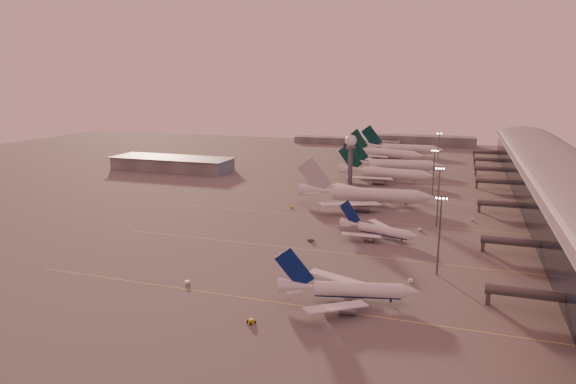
% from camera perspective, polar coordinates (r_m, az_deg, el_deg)
% --- Properties ---
extents(ground, '(700.00, 700.00, 0.00)m').
position_cam_1_polar(ground, '(177.86, -2.93, -6.93)').
color(ground, '#5A5858').
rests_on(ground, ground).
extents(taxiway_markings, '(180.00, 185.25, 0.02)m').
position_cam_1_polar(taxiway_markings, '(222.19, 9.71, -3.16)').
color(taxiway_markings, '#EBE352').
rests_on(taxiway_markings, ground).
extents(terminal, '(57.00, 362.00, 23.04)m').
position_cam_1_polar(terminal, '(274.02, 27.99, 0.75)').
color(terminal, black).
rests_on(terminal, ground).
extents(hangar, '(82.00, 27.00, 8.50)m').
position_cam_1_polar(hangar, '(351.88, -12.74, 3.12)').
color(hangar, slate).
rests_on(hangar, ground).
extents(radar_tower, '(6.40, 6.40, 31.10)m').
position_cam_1_polar(radar_tower, '(284.31, 6.97, 4.60)').
color(radar_tower, '#4F5156').
rests_on(radar_tower, ground).
extents(mast_a, '(3.60, 0.56, 25.00)m').
position_cam_1_polar(mast_a, '(162.23, 16.48, -4.25)').
color(mast_a, '#4F5156').
rests_on(mast_a, ground).
extents(mast_b, '(3.60, 0.56, 25.00)m').
position_cam_1_polar(mast_b, '(215.70, 16.36, -0.20)').
color(mast_b, '#4F5156').
rests_on(mast_b, ground).
extents(mast_c, '(3.60, 0.56, 25.00)m').
position_cam_1_polar(mast_c, '(269.90, 15.87, 2.26)').
color(mast_c, '#4F5156').
rests_on(mast_c, ground).
extents(mast_d, '(3.60, 0.56, 25.00)m').
position_cam_1_polar(mast_d, '(358.97, 16.38, 4.62)').
color(mast_d, '#4F5156').
rests_on(mast_d, ground).
extents(distant_horizon, '(165.00, 37.50, 9.00)m').
position_cam_1_polar(distant_horizon, '(487.80, 11.68, 5.60)').
color(distant_horizon, slate).
rests_on(distant_horizon, ground).
extents(narrowbody_near, '(38.03, 30.00, 15.09)m').
position_cam_1_polar(narrowbody_near, '(140.93, 6.65, -10.96)').
color(narrowbody_near, silver).
rests_on(narrowbody_near, ground).
extents(narrowbody_mid, '(31.95, 25.09, 12.89)m').
position_cam_1_polar(narrowbody_mid, '(197.93, 9.95, -4.31)').
color(narrowbody_mid, silver).
rests_on(narrowbody_mid, ground).
extents(widebody_white, '(64.65, 51.56, 22.76)m').
position_cam_1_polar(widebody_white, '(247.01, 8.59, -0.62)').
color(widebody_white, silver).
rests_on(widebody_white, ground).
extents(greentail_a, '(58.66, 47.09, 21.37)m').
position_cam_1_polar(greentail_a, '(308.81, 10.80, 1.85)').
color(greentail_a, silver).
rests_on(greentail_a, ground).
extents(greentail_b, '(63.14, 50.68, 23.01)m').
position_cam_1_polar(greentail_b, '(338.33, 11.56, 2.77)').
color(greentail_b, silver).
rests_on(greentail_b, ground).
extents(greentail_c, '(58.99, 46.87, 22.22)m').
position_cam_1_polar(greentail_c, '(394.11, 10.75, 4.10)').
color(greentail_c, silver).
rests_on(greentail_c, ground).
extents(greentail_d, '(64.85, 52.38, 23.56)m').
position_cam_1_polar(greentail_d, '(420.47, 12.53, 4.56)').
color(greentail_d, silver).
rests_on(greentail_d, ground).
extents(gsv_truck_a, '(5.58, 5.54, 2.34)m').
position_cam_1_polar(gsv_truck_a, '(155.14, -10.98, -9.62)').
color(gsv_truck_a, silver).
rests_on(gsv_truck_a, ground).
extents(gsv_tug_near, '(3.97, 4.45, 1.09)m').
position_cam_1_polar(gsv_tug_near, '(130.26, -4.11, -14.15)').
color(gsv_tug_near, gold).
rests_on(gsv_tug_near, ground).
extents(gsv_catering_a, '(6.03, 4.36, 4.53)m').
position_cam_1_polar(gsv_catering_a, '(157.21, 13.55, -9.03)').
color(gsv_catering_a, silver).
rests_on(gsv_catering_a, ground).
extents(gsv_tug_mid, '(4.45, 4.14, 1.10)m').
position_cam_1_polar(gsv_tug_mid, '(191.07, 2.55, -5.38)').
color(gsv_tug_mid, '#5D6062').
rests_on(gsv_tug_mid, ground).
extents(gsv_truck_b, '(6.35, 3.93, 2.41)m').
position_cam_1_polar(gsv_truck_b, '(210.13, 14.57, -3.94)').
color(gsv_truck_b, silver).
rests_on(gsv_truck_b, ground).
extents(gsv_truck_c, '(4.69, 4.30, 1.90)m').
position_cam_1_polar(gsv_truck_c, '(240.29, 0.45, -1.57)').
color(gsv_truck_c, gold).
rests_on(gsv_truck_c, ground).
extents(gsv_catering_b, '(5.08, 2.64, 4.05)m').
position_cam_1_polar(gsv_catering_b, '(231.84, 19.80, -2.56)').
color(gsv_catering_b, silver).
rests_on(gsv_catering_b, ground).
extents(gsv_tug_far, '(4.19, 4.66, 1.14)m').
position_cam_1_polar(gsv_tug_far, '(268.82, 7.68, -0.27)').
color(gsv_tug_far, silver).
rests_on(gsv_tug_far, ground).
extents(gsv_truck_d, '(2.45, 6.06, 2.41)m').
position_cam_1_polar(gsv_truck_d, '(299.16, 2.26, 1.24)').
color(gsv_truck_d, silver).
rests_on(gsv_truck_d, ground).
extents(gsv_tug_hangar, '(3.22, 1.97, 0.91)m').
position_cam_1_polar(gsv_tug_hangar, '(315.32, 13.77, 1.32)').
color(gsv_tug_hangar, silver).
rests_on(gsv_tug_hangar, ground).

